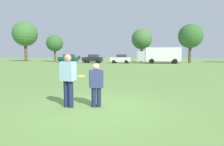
# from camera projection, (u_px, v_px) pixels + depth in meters

# --- Properties ---
(ground_plane) EXTENTS (172.11, 172.11, 0.00)m
(ground_plane) POSITION_uv_depth(u_px,v_px,m) (97.00, 107.00, 6.77)
(ground_plane) COLOR #6B9347
(player_thrower) EXTENTS (0.55, 0.38, 1.83)m
(player_thrower) POSITION_uv_depth(u_px,v_px,m) (68.00, 78.00, 6.63)
(player_thrower) COLOR #1E234C
(player_thrower) RESTS_ON ground
(player_defender) EXTENTS (0.53, 0.44, 1.52)m
(player_defender) POSITION_uv_depth(u_px,v_px,m) (96.00, 83.00, 6.68)
(player_defender) COLOR #1E234C
(player_defender) RESTS_ON ground
(frisbee) EXTENTS (0.27, 0.27, 0.03)m
(frisbee) POSITION_uv_depth(u_px,v_px,m) (81.00, 76.00, 6.33)
(frisbee) COLOR yellow
(traffic_cone) EXTENTS (0.32, 0.32, 0.48)m
(traffic_cone) POSITION_uv_depth(u_px,v_px,m) (96.00, 75.00, 15.35)
(traffic_cone) COLOR #D8590C
(traffic_cone) RESTS_ON ground
(parked_car_near_left) EXTENTS (4.25, 2.32, 1.82)m
(parked_car_near_left) POSITION_uv_depth(u_px,v_px,m) (68.00, 58.00, 42.95)
(parked_car_near_left) COLOR #0C4C2D
(parked_car_near_left) RESTS_ON ground
(parked_car_mid_left) EXTENTS (4.25, 2.32, 1.82)m
(parked_car_mid_left) POSITION_uv_depth(u_px,v_px,m) (93.00, 59.00, 41.50)
(parked_car_mid_left) COLOR black
(parked_car_mid_left) RESTS_ON ground
(parked_car_center) EXTENTS (4.25, 2.32, 1.82)m
(parked_car_center) POSITION_uv_depth(u_px,v_px,m) (121.00, 59.00, 40.28)
(parked_car_center) COLOR silver
(parked_car_center) RESTS_ON ground
(box_truck) EXTENTS (8.57, 3.18, 3.18)m
(box_truck) POSITION_uv_depth(u_px,v_px,m) (160.00, 55.00, 39.15)
(box_truck) COLOR white
(box_truck) RESTS_ON ground
(bystander_sideline_watcher) EXTENTS (0.55, 0.46, 1.74)m
(bystander_sideline_watcher) POSITION_uv_depth(u_px,v_px,m) (79.00, 59.00, 38.13)
(bystander_sideline_watcher) COLOR gray
(bystander_sideline_watcher) RESTS_ON ground
(tree_west_oak) EXTENTS (6.48, 6.48, 10.53)m
(tree_west_oak) POSITION_uv_depth(u_px,v_px,m) (25.00, 34.00, 51.60)
(tree_west_oak) COLOR brown
(tree_west_oak) RESTS_ON ground
(tree_west_maple) EXTENTS (4.09, 4.09, 6.65)m
(tree_west_maple) POSITION_uv_depth(u_px,v_px,m) (55.00, 43.00, 48.14)
(tree_west_maple) COLOR brown
(tree_west_maple) RESTS_ON ground
(tree_center_elm) EXTENTS (4.86, 4.86, 7.89)m
(tree_center_elm) POSITION_uv_depth(u_px,v_px,m) (142.00, 39.00, 45.92)
(tree_center_elm) COLOR brown
(tree_center_elm) RESTS_ON ground
(tree_east_birch) EXTENTS (5.05, 5.05, 8.21)m
(tree_east_birch) POSITION_uv_depth(u_px,v_px,m) (190.00, 36.00, 40.56)
(tree_east_birch) COLOR brown
(tree_east_birch) RESTS_ON ground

